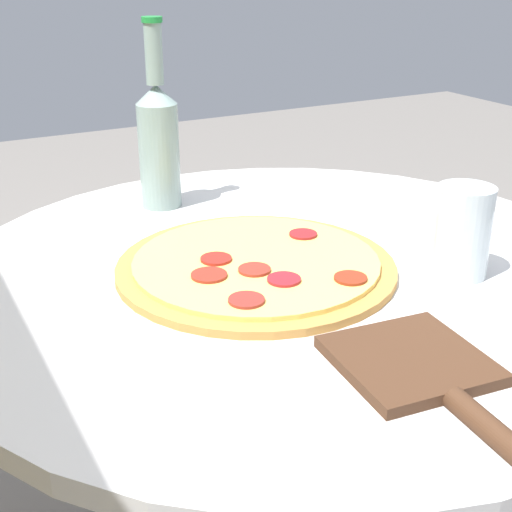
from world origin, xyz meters
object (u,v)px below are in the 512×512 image
pizza (256,265)px  pizza_paddle (433,381)px  drinking_glass (462,231)px  beer_bottle (158,139)px

pizza → pizza_paddle: pizza is taller
pizza_paddle → drinking_glass: size_ratio=2.69×
pizza_paddle → beer_bottle: bearing=-171.2°
pizza → pizza_paddle: size_ratio=1.15×
pizza_paddle → drinking_glass: (0.18, -0.19, 0.05)m
beer_bottle → pizza_paddle: size_ratio=0.93×
pizza → beer_bottle: beer_bottle is taller
drinking_glass → beer_bottle: bearing=28.5°
pizza → drinking_glass: bearing=-120.4°
pizza → drinking_glass: drinking_glass is taller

